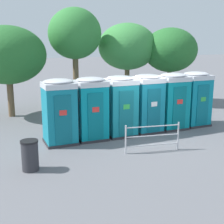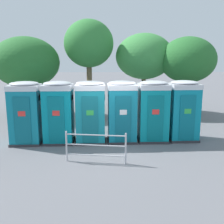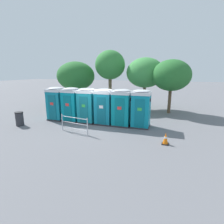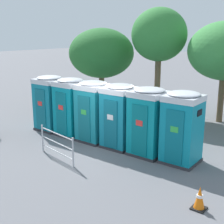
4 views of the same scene
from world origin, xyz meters
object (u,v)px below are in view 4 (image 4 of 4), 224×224
(portapotty_2, at_px, (93,111))
(portapotty_3, at_px, (119,116))
(portapotty_5, at_px, (182,127))
(street_tree_3, at_px, (159,35))
(event_barrier, at_px, (57,144))
(portapotty_1, at_px, (71,107))
(traffic_cone, at_px, (200,198))
(portapotty_4, at_px, (148,121))
(portapotty_0, at_px, (50,103))
(street_tree_2, at_px, (101,53))

(portapotty_2, xyz_separation_m, portapotty_3, (1.30, 0.07, 0.00))
(portapotty_5, distance_m, street_tree_3, 7.58)
(portapotty_5, height_order, event_barrier, portapotty_5)
(portapotty_1, relative_size, traffic_cone, 3.97)
(portapotty_1, xyz_separation_m, street_tree_3, (0.96, 5.74, 3.00))
(portapotty_1, distance_m, portapotty_5, 5.22)
(street_tree_3, relative_size, traffic_cone, 8.98)
(portapotty_5, relative_size, street_tree_3, 0.44)
(portapotty_1, height_order, street_tree_3, street_tree_3)
(portapotty_4, height_order, portapotty_5, same)
(event_barrier, bearing_deg, traffic_cone, 0.42)
(portapotty_0, xyz_separation_m, street_tree_2, (-1.43, 5.34, 1.93))
(portapotty_1, distance_m, portapotty_2, 1.31)
(portapotty_4, bearing_deg, portapotty_1, -178.02)
(portapotty_1, distance_m, portapotty_3, 2.61)
(street_tree_3, relative_size, event_barrier, 2.82)
(street_tree_3, bearing_deg, portapotty_0, -111.27)
(street_tree_3, distance_m, event_barrier, 8.84)
(portapotty_4, bearing_deg, street_tree_3, 117.81)
(portapotty_0, height_order, portapotty_5, same)
(portapotty_0, bearing_deg, traffic_cone, -14.56)
(portapotty_2, bearing_deg, street_tree_2, 127.57)
(portapotty_3, bearing_deg, traffic_cone, -27.93)
(portapotty_1, height_order, portapotty_2, same)
(street_tree_2, distance_m, street_tree_3, 3.87)
(street_tree_2, relative_size, event_barrier, 2.31)
(portapotty_0, relative_size, event_barrier, 1.25)
(portapotty_3, height_order, event_barrier, portapotty_3)
(portapotty_3, relative_size, street_tree_3, 0.44)
(street_tree_2, bearing_deg, portapotty_3, -44.10)
(portapotty_5, bearing_deg, street_tree_2, 147.62)
(street_tree_2, height_order, event_barrier, street_tree_2)
(street_tree_2, bearing_deg, portapotty_1, -62.61)
(portapotty_1, xyz_separation_m, portapotty_3, (2.61, 0.10, 0.00))
(portapotty_0, bearing_deg, portapotty_2, 2.10)
(street_tree_3, bearing_deg, event_barrier, -85.51)
(portapotty_2, relative_size, portapotty_5, 1.00)
(portapotty_0, xyz_separation_m, street_tree_3, (2.26, 5.81, 3.00))
(portapotty_0, relative_size, street_tree_3, 0.44)
(portapotty_3, xyz_separation_m, portapotty_5, (2.61, 0.14, -0.00))
(portapotty_1, relative_size, portapotty_5, 1.00)
(street_tree_3, distance_m, traffic_cone, 10.75)
(portapotty_0, relative_size, traffic_cone, 3.97)
(portapotty_3, height_order, portapotty_5, same)
(portapotty_2, distance_m, street_tree_2, 6.90)
(portapotty_1, distance_m, street_tree_3, 6.55)
(portapotty_5, bearing_deg, portapotty_1, -177.41)
(portapotty_1, bearing_deg, traffic_cone, -17.64)
(event_barrier, bearing_deg, portapotty_4, 45.85)
(street_tree_2, bearing_deg, portapotty_4, -37.73)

